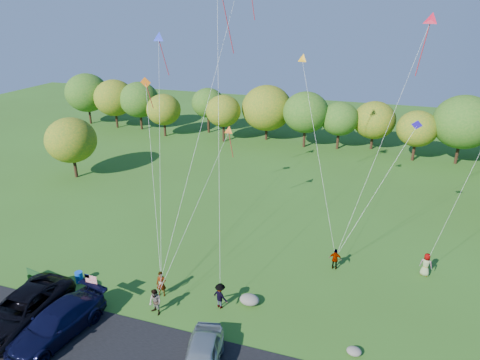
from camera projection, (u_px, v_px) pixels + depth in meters
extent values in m
plane|color=#315C1A|center=(182.00, 319.00, 27.10)|extent=(140.00, 140.00, 0.00)
cylinder|color=#392214|center=(95.00, 116.00, 70.69)|extent=(0.36, 0.36, 2.53)
ellipsoid|color=#245E18|center=(93.00, 99.00, 69.58)|extent=(5.01, 5.01, 4.51)
cylinder|color=#392214|center=(113.00, 118.00, 68.53)|extent=(0.36, 0.36, 3.09)
ellipsoid|color=#30681A|center=(111.00, 95.00, 67.15)|extent=(6.44, 6.44, 5.79)
cylinder|color=#392214|center=(139.00, 124.00, 65.76)|extent=(0.36, 0.36, 2.70)
ellipsoid|color=#245E18|center=(137.00, 104.00, 64.55)|extent=(5.61, 5.61, 5.05)
cylinder|color=#392214|center=(173.00, 124.00, 65.94)|extent=(0.36, 0.36, 2.60)
ellipsoid|color=#30681A|center=(172.00, 102.00, 64.63)|extent=(6.61, 6.61, 5.95)
cylinder|color=#392214|center=(203.00, 124.00, 64.89)|extent=(0.36, 0.36, 3.11)
ellipsoid|color=#30681A|center=(202.00, 104.00, 63.70)|extent=(4.83, 4.83, 4.34)
cylinder|color=#392214|center=(228.00, 131.00, 62.09)|extent=(0.36, 0.36, 2.71)
ellipsoid|color=#245E18|center=(228.00, 109.00, 60.84)|extent=(5.94, 5.94, 5.35)
cylinder|color=#392214|center=(265.00, 136.00, 59.78)|extent=(0.36, 0.36, 2.78)
ellipsoid|color=#30681A|center=(265.00, 111.00, 58.41)|extent=(6.79, 6.79, 6.11)
cylinder|color=#392214|center=(298.00, 139.00, 58.45)|extent=(0.36, 0.36, 2.74)
ellipsoid|color=#245E18|center=(299.00, 117.00, 57.29)|extent=(5.10, 5.10, 4.59)
cylinder|color=#392214|center=(333.00, 134.00, 60.23)|extent=(0.36, 0.36, 3.13)
ellipsoid|color=#245E18|center=(335.00, 108.00, 58.86)|extent=(6.26, 6.26, 5.63)
cylinder|color=#392214|center=(368.00, 140.00, 57.70)|extent=(0.36, 0.36, 3.01)
ellipsoid|color=#30681A|center=(372.00, 112.00, 56.24)|extent=(7.12, 7.12, 6.41)
cylinder|color=#392214|center=(413.00, 148.00, 55.72)|extent=(0.36, 0.36, 2.21)
ellipsoid|color=#30681A|center=(417.00, 124.00, 54.51)|extent=(6.38, 6.38, 5.74)
cylinder|color=#392214|center=(456.00, 151.00, 53.62)|extent=(0.36, 0.36, 2.78)
ellipsoid|color=#30681A|center=(461.00, 127.00, 52.44)|extent=(5.22, 5.22, 4.70)
cylinder|color=#392214|center=(75.00, 166.00, 48.82)|extent=(0.36, 0.36, 2.60)
ellipsoid|color=#30681A|center=(71.00, 140.00, 47.63)|extent=(5.60, 5.60, 5.04)
imported|color=black|center=(22.00, 310.00, 26.37)|extent=(3.25, 6.92, 1.91)
imported|color=black|center=(57.00, 323.00, 25.34)|extent=(3.64, 6.68, 1.84)
imported|color=#ABB3B6|center=(202.00, 358.00, 22.91)|extent=(2.98, 5.24, 1.68)
imported|color=#4C4C59|center=(161.00, 284.00, 28.93)|extent=(0.76, 0.59, 1.86)
imported|color=#4C4C59|center=(155.00, 302.00, 27.19)|extent=(1.08, 0.97, 1.83)
imported|color=#4C4C59|center=(220.00, 296.00, 27.80)|extent=(1.33, 1.05, 1.80)
imported|color=#4C4C59|center=(335.00, 259.00, 31.91)|extent=(0.99, 0.43, 1.68)
imported|color=#4C4C59|center=(426.00, 265.00, 31.13)|extent=(1.00, 0.79, 1.80)
cube|color=#163F1A|center=(37.00, 276.00, 30.73)|extent=(1.65, 0.40, 0.06)
cube|color=#163F1A|center=(35.00, 274.00, 30.48)|extent=(1.64, 0.34, 0.51)
cube|color=#163F1A|center=(30.00, 276.00, 31.01)|extent=(0.15, 0.42, 0.39)
cube|color=#163F1A|center=(46.00, 280.00, 30.60)|extent=(0.15, 0.42, 0.39)
cylinder|color=blue|center=(79.00, 277.00, 30.55)|extent=(0.54, 0.54, 0.82)
cylinder|color=black|center=(87.00, 289.00, 27.90)|extent=(0.05, 0.05, 2.46)
cube|color=red|center=(91.00, 279.00, 27.44)|extent=(0.88, 0.59, 0.02)
cube|color=navy|center=(87.00, 276.00, 27.45)|extent=(0.35, 0.02, 0.28)
ellipsoid|color=#9C9488|center=(249.00, 300.00, 28.33)|extent=(1.33, 1.04, 0.66)
ellipsoid|color=gray|center=(354.00, 351.00, 24.27)|extent=(0.85, 0.71, 0.44)
cone|color=#1428D0|center=(159.00, 38.00, 34.82)|extent=(1.05, 0.49, 0.96)
cone|color=#F3A10F|center=(302.00, 59.00, 31.44)|extent=(0.86, 0.51, 0.78)
cone|color=red|center=(431.00, 20.00, 26.31)|extent=(1.12, 0.83, 0.91)
cube|color=orange|center=(146.00, 82.00, 33.52)|extent=(0.90, 0.25, 0.88)
cube|color=#2B14CE|center=(417.00, 125.00, 30.05)|extent=(0.75, 0.27, 0.72)
cone|color=#DA5A0F|center=(229.00, 131.00, 35.65)|extent=(0.87, 0.42, 0.79)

